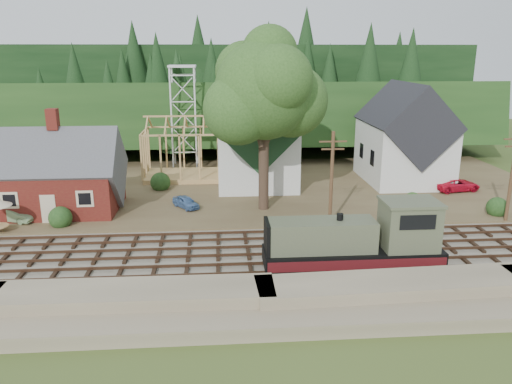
{
  "coord_description": "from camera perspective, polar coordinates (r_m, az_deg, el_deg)",
  "views": [
    {
      "loc": [
        -1.92,
        -32.74,
        13.99
      ],
      "look_at": [
        1.02,
        6.0,
        3.0
      ],
      "focal_mm": 35.0,
      "sensor_mm": 36.0,
      "label": 1
    }
  ],
  "objects": [
    {
      "name": "car_blue",
      "position": [
        45.6,
        -8.02,
        -1.13
      ],
      "size": [
        2.83,
        3.28,
        1.07
      ],
      "primitive_type": "imported",
      "rotation": [
        0.0,
        0.0,
        0.61
      ],
      "color": "#5077AC",
      "rests_on": "village_flat"
    },
    {
      "name": "telegraph_pole_far",
      "position": [
        45.89,
        27.22,
        1.77
      ],
      "size": [
        2.2,
        0.28,
        8.0
      ],
      "color": "#4C331E",
      "rests_on": "ground"
    },
    {
      "name": "embankment",
      "position": [
        28.05,
        0.17,
        -14.12
      ],
      "size": [
        64.0,
        5.0,
        1.6
      ],
      "primitive_type": "cube",
      "color": "#7F7259",
      "rests_on": "ground"
    },
    {
      "name": "farmhouse",
      "position": [
        56.18,
        16.58,
        5.8
      ],
      "size": [
        8.4,
        10.8,
        10.6
      ],
      "color": "silver",
      "rests_on": "village_flat"
    },
    {
      "name": "big_tree",
      "position": [
        43.18,
        1.13,
        10.78
      ],
      "size": [
        10.9,
        8.4,
        14.7
      ],
      "color": "#38281E",
      "rests_on": "village_flat"
    },
    {
      "name": "timber_frame",
      "position": [
        55.93,
        -8.47,
        4.57
      ],
      "size": [
        8.2,
        6.2,
        6.99
      ],
      "color": "tan",
      "rests_on": "village_flat"
    },
    {
      "name": "depot",
      "position": [
        47.19,
        -21.58,
        1.47
      ],
      "size": [
        10.8,
        7.41,
        9.0
      ],
      "color": "#581414",
      "rests_on": "village_flat"
    },
    {
      "name": "hillside",
      "position": [
        76.06,
        -2.83,
        5.18
      ],
      "size": [
        70.0,
        28.96,
        12.74
      ],
      "primitive_type": "cube",
      "rotation": [
        -0.17,
        0.0,
        0.0
      ],
      "color": "#1E3F19",
      "rests_on": "ground"
    },
    {
      "name": "telegraph_pole_near",
      "position": [
        40.17,
        8.63,
        1.58
      ],
      "size": [
        2.2,
        0.28,
        8.0
      ],
      "color": "#4C331E",
      "rests_on": "ground"
    },
    {
      "name": "ridge",
      "position": [
        91.83,
        -3.11,
        7.01
      ],
      "size": [
        80.0,
        20.0,
        12.0
      ],
      "primitive_type": "cube",
      "color": "black",
      "rests_on": "ground"
    },
    {
      "name": "railroad_bed",
      "position": [
        35.62,
        -0.91,
        -7.19
      ],
      "size": [
        64.0,
        11.0,
        0.16
      ],
      "primitive_type": "cube",
      "color": "#726B5B",
      "rests_on": "ground"
    },
    {
      "name": "church",
      "position": [
        53.29,
        -0.06,
        6.28
      ],
      "size": [
        8.4,
        15.17,
        13.0
      ],
      "color": "silver",
      "rests_on": "village_flat"
    },
    {
      "name": "lattice_tower",
      "position": [
        61.0,
        -8.35,
        11.92
      ],
      "size": [
        3.2,
        3.2,
        12.12
      ],
      "color": "silver",
      "rests_on": "village_flat"
    },
    {
      "name": "locomotive",
      "position": [
        33.29,
        11.79,
        -5.57
      ],
      "size": [
        11.47,
        2.87,
        4.6
      ],
      "color": "black",
      "rests_on": "railroad_bed"
    },
    {
      "name": "car_green",
      "position": [
        46.09,
        -25.92,
        -2.36
      ],
      "size": [
        3.78,
        2.39,
        1.18
      ],
      "primitive_type": "imported",
      "rotation": [
        0.0,
        0.0,
        1.22
      ],
      "color": "gray",
      "rests_on": "village_flat"
    },
    {
      "name": "car_red",
      "position": [
        54.55,
        21.95,
        0.8
      ],
      "size": [
        4.98,
        2.88,
        1.3
      ],
      "primitive_type": "imported",
      "rotation": [
        0.0,
        0.0,
        1.73
      ],
      "color": "red",
      "rests_on": "village_flat"
    },
    {
      "name": "ground",
      "position": [
        35.65,
        -0.91,
        -7.31
      ],
      "size": [
        140.0,
        140.0,
        0.0
      ],
      "primitive_type": "plane",
      "color": "#384C1E",
      "rests_on": "ground"
    },
    {
      "name": "village_flat",
      "position": [
        52.62,
        -2.1,
        0.54
      ],
      "size": [
        64.0,
        26.0,
        0.3
      ],
      "primitive_type": "cube",
      "color": "brown",
      "rests_on": "ground"
    }
  ]
}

